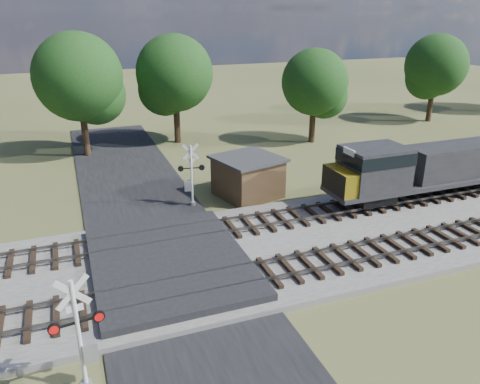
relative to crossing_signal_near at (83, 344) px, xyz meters
name	(u,v)px	position (x,y,z in m)	size (l,w,h in m)	color
ground	(172,274)	(4.06, 5.89, -1.74)	(160.00, 160.00, 0.00)	#4C542C
ballast_bed	(352,233)	(14.06, 6.39, -1.59)	(140.00, 10.00, 0.30)	gray
road	(172,274)	(4.06, 5.89, -1.70)	(7.00, 60.00, 0.08)	black
crossing_panel	(170,263)	(4.06, 6.39, -1.43)	(7.00, 9.00, 0.62)	#262628
track_near	(251,276)	(7.18, 3.89, -1.33)	(140.00, 2.60, 0.33)	black
track_far	(217,229)	(7.18, 8.89, -1.33)	(140.00, 2.60, 0.33)	black
crossing_signal_near	(83,344)	(0.00, 0.00, 0.00)	(1.69, 0.40, 4.19)	silver
crossing_signal_far	(190,181)	(6.97, 13.33, -0.07)	(1.61, 0.42, 4.02)	silver
equipment_shed	(248,176)	(10.90, 13.76, -0.42)	(4.70, 4.70, 2.62)	#48331F
treeline	(165,68)	(8.64, 27.06, 5.02)	(84.06, 11.74, 11.49)	black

